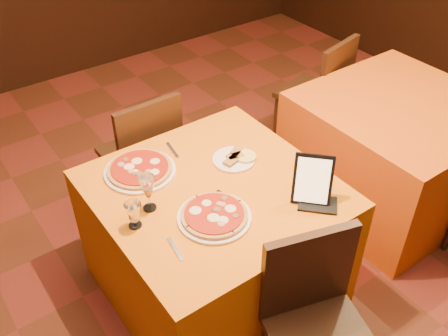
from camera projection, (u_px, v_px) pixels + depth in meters
main_table at (214, 241)px, 2.67m from camera, size 1.10×1.10×0.75m
side_table at (393, 152)px, 3.30m from camera, size 1.10×1.10×0.75m
chair_main_far at (139, 153)px, 3.15m from camera, size 0.47×0.47×0.91m
chair_side_far at (311, 93)px, 3.76m from camera, size 0.45×0.45×0.91m
pizza_near at (214, 216)px, 2.26m from camera, size 0.34×0.34×0.03m
pizza_far at (140, 170)px, 2.52m from camera, size 0.36×0.36×0.03m
cutlet_dish at (234, 159)px, 2.60m from camera, size 0.22×0.22×0.03m
wine_glass at (148, 193)px, 2.26m from camera, size 0.10×0.10×0.19m
water_glass at (134, 215)px, 2.19m from camera, size 0.07×0.07×0.13m
tablet at (313, 180)px, 2.30m from camera, size 0.20×0.20×0.23m
knife at (234, 206)px, 2.33m from camera, size 0.03×0.21×0.01m
fork_near at (175, 249)px, 2.12m from camera, size 0.04×0.15×0.01m
fork_far at (172, 150)px, 2.68m from camera, size 0.04×0.15×0.01m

